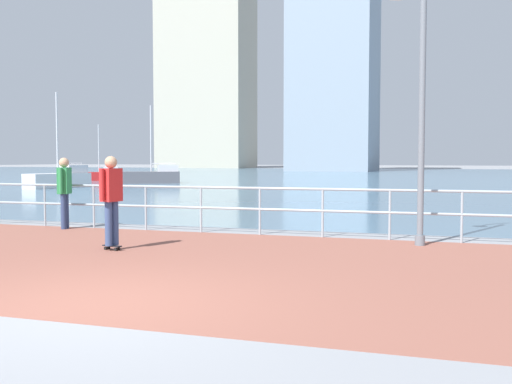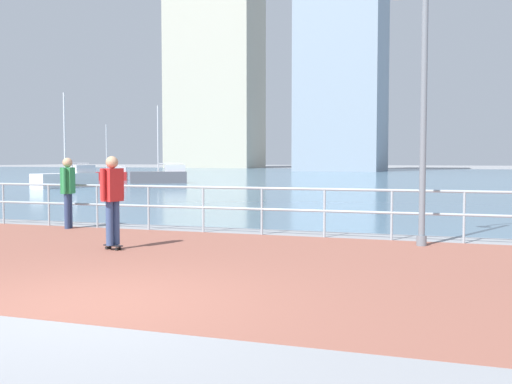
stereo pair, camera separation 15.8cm
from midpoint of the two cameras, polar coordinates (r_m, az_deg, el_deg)
The scene contains 12 objects.
ground at distance 45.87m, azimuth 13.55°, elevation 1.06°, with size 220.00×220.00×0.00m, color gray.
brick_paving at distance 9.60m, azimuth -5.62°, elevation -6.79°, with size 28.00×7.24×0.01m, color #935647.
harbor_water at distance 57.41m, azimuth 14.53°, elevation 1.47°, with size 180.00×88.00×0.00m, color slate.
waterfront_railing at distance 12.88m, azimuth 0.92°, elevation -0.95°, with size 25.25×0.06×1.06m.
lamppost at distance 11.67m, azimuth 15.71°, elevation 10.06°, with size 0.74×0.56×5.57m.
skateboarder at distance 11.02m, azimuth -13.39°, elevation -0.16°, with size 0.41×0.55×1.72m.
bystander at distance 14.72m, azimuth -17.52°, elevation 0.49°, with size 0.32×0.55×1.70m.
sailboat_teal at distance 35.84m, azimuth -17.75°, elevation 1.25°, with size 2.21×4.09×5.49m.
sailboat_gray at distance 46.74m, azimuth -14.07°, elevation 1.60°, with size 3.17×2.21×4.31m.
sailboat_red at distance 40.63m, azimuth -9.17°, elevation 1.56°, with size 3.83×2.96×5.30m.
tower_brick at distance 112.78m, azimuth -3.97°, elevation 14.48°, with size 16.34×11.13×48.99m.
tower_steel at distance 85.25m, azimuth 8.58°, elevation 13.11°, with size 11.11×14.74×34.34m.
Camera 2 is at (3.93, -5.65, 1.67)m, focal length 41.15 mm.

